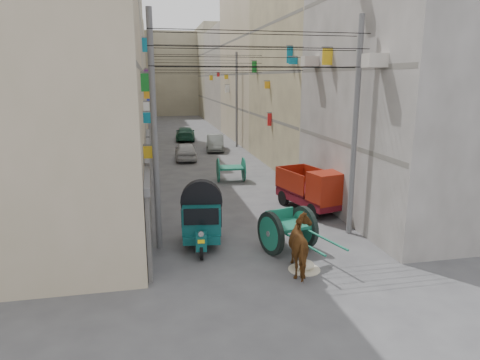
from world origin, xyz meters
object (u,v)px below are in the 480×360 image
object	(u,v)px
distant_car_green	(185,134)
distant_car_white	(186,151)
second_cart	(231,169)
auto_rickshaw	(202,216)
horse	(304,246)
distant_car_grey	(215,143)
feed_sack	(304,265)
mini_truck	(316,192)
tonga_cart	(288,229)

from	to	relation	value
distant_car_green	distant_car_white	bearing A→B (deg)	90.50
second_cart	distant_car_white	xyz separation A→B (m)	(-1.99, 7.36, -0.09)
distant_car_white	auto_rickshaw	bearing A→B (deg)	89.67
horse	distant_car_grey	world-z (taller)	horse
second_cart	feed_sack	size ratio (longest dim) A/B	2.60
auto_rickshaw	mini_truck	xyz separation A→B (m)	(5.39, 2.76, -0.11)
horse	distant_car_green	xyz separation A→B (m)	(-1.18, 29.75, -0.19)
horse	distant_car_green	distance (m)	29.77
tonga_cart	distant_car_green	world-z (taller)	tonga_cart
distant_car_white	mini_truck	bearing A→B (deg)	110.62
auto_rickshaw	feed_sack	bearing A→B (deg)	-35.57
auto_rickshaw	feed_sack	world-z (taller)	auto_rickshaw
feed_sack	distant_car_grey	size ratio (longest dim) A/B	0.16
feed_sack	horse	size ratio (longest dim) A/B	0.32
auto_rickshaw	feed_sack	distance (m)	4.05
auto_rickshaw	mini_truck	distance (m)	6.05
auto_rickshaw	tonga_cart	world-z (taller)	auto_rickshaw
tonga_cart	distant_car_white	distance (m)	17.95
second_cart	horse	xyz separation A→B (m)	(-0.01, -12.14, 0.10)
auto_rickshaw	distant_car_green	world-z (taller)	auto_rickshaw
auto_rickshaw	feed_sack	size ratio (longest dim) A/B	4.23
distant_car_grey	second_cart	bearing A→B (deg)	-85.00
second_cart	distant_car_green	bearing A→B (deg)	96.57
auto_rickshaw	distant_car_grey	distance (m)	20.72
tonga_cart	mini_truck	distance (m)	4.66
tonga_cart	mini_truck	size ratio (longest dim) A/B	0.92
tonga_cart	feed_sack	size ratio (longest dim) A/B	5.61
second_cart	distant_car_grey	bearing A→B (deg)	88.83
tonga_cart	distant_car_grey	size ratio (longest dim) A/B	0.90
feed_sack	distant_car_white	xyz separation A→B (m)	(-2.07, 19.42, 0.49)
tonga_cart	distant_car_white	bearing A→B (deg)	80.06
tonga_cart	second_cart	world-z (taller)	tonga_cart
mini_truck	distant_car_grey	xyz separation A→B (m)	(-1.84, 17.65, -0.31)
distant_car_grey	feed_sack	bearing A→B (deg)	-82.80
tonga_cart	distant_car_green	size ratio (longest dim) A/B	0.80
mini_truck	horse	bearing A→B (deg)	-129.51
second_cart	tonga_cart	bearing A→B (deg)	-87.13
second_cart	horse	size ratio (longest dim) A/B	0.82
tonga_cart	second_cart	bearing A→B (deg)	73.74
mini_truck	second_cart	distance (m)	7.08
second_cart	distant_car_grey	world-z (taller)	second_cart
distant_car_green	horse	bearing A→B (deg)	97.28
distant_car_grey	auto_rickshaw	bearing A→B (deg)	-90.97
mini_truck	second_cart	world-z (taller)	mini_truck
tonga_cart	horse	size ratio (longest dim) A/B	1.78
horse	tonga_cart	bearing A→B (deg)	-82.62
auto_rickshaw	distant_car_white	size ratio (longest dim) A/B	0.70
second_cart	distant_car_white	size ratio (longest dim) A/B	0.43
distant_car_grey	distant_car_white	bearing A→B (deg)	-117.61
auto_rickshaw	second_cart	xyz separation A→B (m)	(2.79, 9.34, -0.33)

